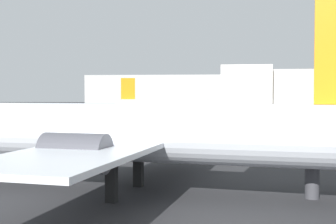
% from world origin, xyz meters
% --- Properties ---
extents(airplane_at_gate, '(32.63, 22.04, 9.48)m').
position_xyz_m(airplane_at_gate, '(-3.28, 10.85, 3.17)').
color(airplane_at_gate, silver).
rests_on(airplane_at_gate, ground_plane).
extents(airplane_far_left, '(28.78, 18.35, 8.03)m').
position_xyz_m(airplane_far_left, '(-2.82, 66.81, 2.87)').
color(airplane_far_left, silver).
rests_on(airplane_far_left, ground_plane).
extents(terminal_building, '(73.97, 22.28, 10.17)m').
position_xyz_m(terminal_building, '(5.98, 112.05, 5.09)').
color(terminal_building, '#B7B7B2').
rests_on(terminal_building, ground_plane).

